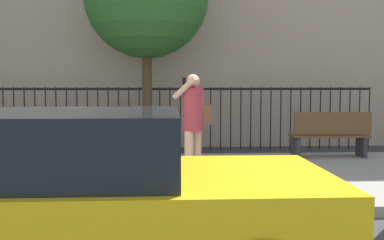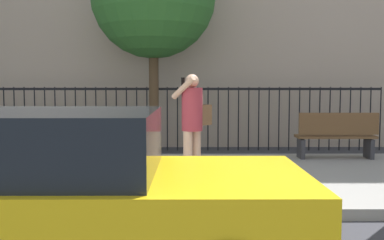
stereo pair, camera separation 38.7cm
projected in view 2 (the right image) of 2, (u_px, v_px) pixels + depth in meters
name	position (u px, v px, depth m)	size (l,w,h in m)	color
ground_plane	(92.00, 222.00, 5.51)	(60.00, 60.00, 0.00)	#333338
sidewalk	(119.00, 178.00, 7.69)	(28.00, 4.40, 0.15)	gray
iron_fence	(142.00, 110.00, 11.31)	(12.03, 0.04, 1.60)	black
taxi_yellow	(57.00, 198.00, 3.88)	(4.20, 1.87, 1.45)	yellow
pedestrian_on_phone	(193.00, 118.00, 7.36)	(0.68, 0.69, 1.68)	tan
street_bench	(337.00, 134.00, 9.18)	(1.60, 0.45, 0.95)	brown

